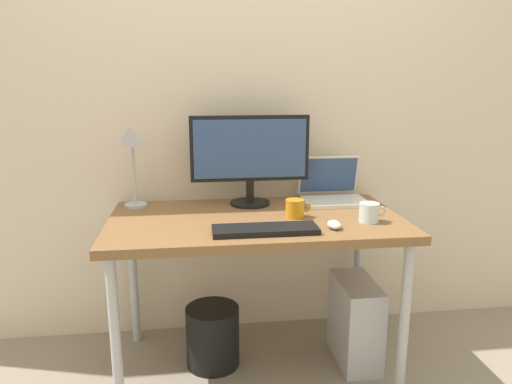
{
  "coord_description": "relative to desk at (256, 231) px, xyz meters",
  "views": [
    {
      "loc": [
        -0.27,
        -2.12,
        1.38
      ],
      "look_at": [
        0.0,
        0.0,
        0.88
      ],
      "focal_mm": 33.89,
      "sensor_mm": 36.0,
      "label": 1
    }
  ],
  "objects": [
    {
      "name": "glass_cup",
      "position": [
        0.49,
        -0.14,
        0.11
      ],
      "size": [
        0.12,
        0.09,
        0.09
      ],
      "color": "silver",
      "rests_on": "desk"
    },
    {
      "name": "wastebasket",
      "position": [
        -0.21,
        0.03,
        -0.54
      ],
      "size": [
        0.26,
        0.26,
        0.3
      ],
      "primitive_type": "cylinder",
      "color": "black",
      "rests_on": "ground_plane"
    },
    {
      "name": "desk",
      "position": [
        0.0,
        0.0,
        0.0
      ],
      "size": [
        1.34,
        0.73,
        0.76
      ],
      "color": "brown",
      "rests_on": "ground_plane"
    },
    {
      "name": "computer_tower",
      "position": [
        0.49,
        -0.03,
        -0.48
      ],
      "size": [
        0.18,
        0.36,
        0.42
      ],
      "primitive_type": "cube",
      "color": "#B2B2B7",
      "rests_on": "ground_plane"
    },
    {
      "name": "mouse",
      "position": [
        0.31,
        -0.21,
        0.08
      ],
      "size": [
        0.06,
        0.09,
        0.03
      ],
      "primitive_type": "ellipsoid",
      "color": "silver",
      "rests_on": "desk"
    },
    {
      "name": "keyboard",
      "position": [
        0.01,
        -0.23,
        0.08
      ],
      "size": [
        0.44,
        0.14,
        0.02
      ],
      "primitive_type": "cube",
      "color": "black",
      "rests_on": "desk"
    },
    {
      "name": "ground_plane",
      "position": [
        0.0,
        0.0,
        -0.69
      ],
      "size": [
        6.0,
        6.0,
        0.0
      ],
      "primitive_type": "plane",
      "color": "gray"
    },
    {
      "name": "coffee_mug",
      "position": [
        0.18,
        -0.02,
        0.11
      ],
      "size": [
        0.12,
        0.09,
        0.08
      ],
      "color": "orange",
      "rests_on": "desk"
    },
    {
      "name": "desk_lamp",
      "position": [
        -0.57,
        0.24,
        0.37
      ],
      "size": [
        0.11,
        0.16,
        0.43
      ],
      "color": "#B2B2B7",
      "rests_on": "desk"
    },
    {
      "name": "laptop",
      "position": [
        0.43,
        0.25,
        0.12
      ],
      "size": [
        0.32,
        0.27,
        0.23
      ],
      "color": "silver",
      "rests_on": "desk"
    },
    {
      "name": "back_wall",
      "position": [
        0.0,
        0.43,
        0.61
      ],
      "size": [
        4.4,
        0.04,
        2.6
      ],
      "primitive_type": "cube",
      "color": "beige",
      "rests_on": "ground_plane"
    },
    {
      "name": "monitor",
      "position": [
        -0.0,
        0.23,
        0.33
      ],
      "size": [
        0.59,
        0.2,
        0.45
      ],
      "color": "black",
      "rests_on": "desk"
    }
  ]
}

